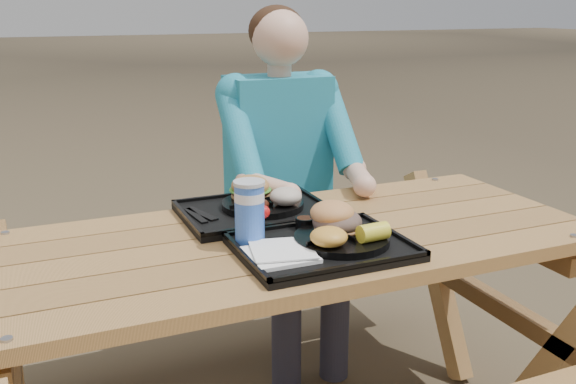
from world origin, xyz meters
name	(u,v)px	position (x,y,z in m)	size (l,w,h in m)	color
picnic_table	(288,351)	(0.00, 0.00, 0.38)	(1.80, 1.49, 0.75)	#999999
tray_near	(322,248)	(0.03, -0.15, 0.76)	(0.45, 0.35, 0.02)	black
tray_far	(255,213)	(-0.03, 0.21, 0.76)	(0.45, 0.35, 0.02)	black
plate_near	(342,239)	(0.09, -0.16, 0.78)	(0.26, 0.26, 0.02)	black
plate_far	(263,205)	(0.00, 0.22, 0.78)	(0.26, 0.26, 0.02)	black
napkin_stack	(280,253)	(-0.10, -0.19, 0.78)	(0.16, 0.16, 0.02)	white
soda_cup	(250,214)	(-0.14, -0.06, 0.85)	(0.08, 0.08, 0.16)	blue
condiment_bbq	(305,223)	(0.04, -0.02, 0.79)	(0.06, 0.06, 0.03)	black
condiment_mustard	(320,222)	(0.09, -0.03, 0.79)	(0.06, 0.06, 0.03)	gold
sandwich	(338,208)	(0.09, -0.12, 0.86)	(0.13, 0.13, 0.13)	#D2884A
mac_cheese	(329,237)	(0.02, -0.21, 0.81)	(0.10, 0.10, 0.05)	gold
corn_cob	(373,232)	(0.15, -0.23, 0.81)	(0.08, 0.08, 0.05)	yellow
cutlery_far	(201,214)	(-0.19, 0.22, 0.77)	(0.03, 0.15, 0.01)	black
burger	(250,181)	(-0.02, 0.27, 0.85)	(0.13, 0.13, 0.11)	#BA7D41
baked_beans	(257,204)	(-0.04, 0.15, 0.81)	(0.07, 0.07, 0.03)	#41170D
potato_salad	(286,196)	(0.06, 0.15, 0.82)	(0.10, 0.10, 0.06)	beige
diner	(280,201)	(0.25, 0.65, 0.64)	(0.48, 0.84, 1.28)	#1BC0B4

